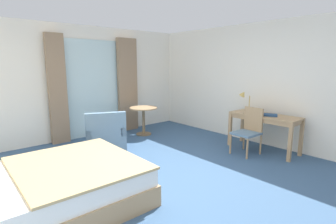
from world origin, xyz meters
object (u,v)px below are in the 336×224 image
object	(u,v)px
writing_desk	(264,119)
armchair_by_window	(105,136)
closed_book	(269,115)
desk_lamp	(245,98)
bed	(42,190)
desk_chair	(249,129)
round_cafe_table	(143,114)

from	to	relation	value
writing_desk	armchair_by_window	distance (m)	3.18
closed_book	armchair_by_window	size ratio (longest dim) A/B	0.30
writing_desk	desk_lamp	xyz separation A→B (m)	(-0.04, 0.45, 0.39)
writing_desk	armchair_by_window	bearing A→B (deg)	141.96
desk_lamp	bed	bearing A→B (deg)	178.67
desk_lamp	armchair_by_window	bearing A→B (deg)	148.58
bed	writing_desk	xyz separation A→B (m)	(4.04, -0.54, 0.37)
bed	desk_chair	distance (m)	3.70
bed	armchair_by_window	distance (m)	2.10
desk_chair	desk_lamp	xyz separation A→B (m)	(0.34, 0.35, 0.54)
desk_chair	desk_lamp	bearing A→B (deg)	45.90
desk_lamp	round_cafe_table	xyz separation A→B (m)	(-1.09, 2.11, -0.52)
bed	desk_lamp	xyz separation A→B (m)	(4.01, -0.09, 0.75)
writing_desk	desk_lamp	world-z (taller)	desk_lamp
desk_chair	closed_book	size ratio (longest dim) A/B	2.96
bed	writing_desk	size ratio (longest dim) A/B	1.64
closed_book	round_cafe_table	bearing A→B (deg)	83.97
desk_lamp	closed_book	distance (m)	0.63
closed_book	desk_lamp	bearing A→B (deg)	60.53
writing_desk	bed	bearing A→B (deg)	172.35
writing_desk	armchair_by_window	xyz separation A→B (m)	(-2.49, 1.95, -0.31)
desk_chair	writing_desk	bearing A→B (deg)	-15.29
closed_book	armchair_by_window	bearing A→B (deg)	111.81
desk_chair	round_cafe_table	bearing A→B (deg)	107.04
desk_chair	armchair_by_window	xyz separation A→B (m)	(-2.11, 1.85, -0.15)
desk_chair	desk_lamp	distance (m)	0.73
writing_desk	round_cafe_table	bearing A→B (deg)	113.80
writing_desk	closed_book	bearing A→B (deg)	-115.17
writing_desk	closed_book	size ratio (longest dim) A/B	4.44
desk_chair	desk_lamp	size ratio (longest dim) A/B	1.96
bed	desk_lamp	world-z (taller)	desk_lamp
writing_desk	desk_lamp	distance (m)	0.60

